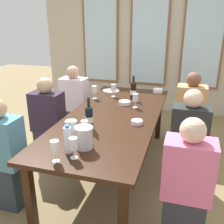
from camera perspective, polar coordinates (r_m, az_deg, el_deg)
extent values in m
plane|color=olive|center=(3.25, 0.19, -12.95)|extent=(12.00, 12.00, 0.00)
cube|color=#B9AE97|center=(5.10, 8.26, 16.44)|extent=(4.19, 0.06, 2.90)
cube|color=brown|center=(5.28, -2.51, 16.76)|extent=(0.72, 0.03, 1.88)
cube|color=silver|center=(5.26, -2.57, 16.75)|extent=(0.64, 0.01, 1.80)
cube|color=brown|center=(5.05, 8.18, 16.42)|extent=(0.72, 0.03, 1.88)
cube|color=silver|center=(5.04, 8.15, 16.40)|extent=(0.64, 0.01, 1.80)
cube|color=brown|center=(5.00, 19.40, 15.47)|extent=(0.72, 0.03, 1.88)
cube|color=silver|center=(4.98, 19.41, 15.46)|extent=(0.64, 0.01, 1.80)
cube|color=black|center=(2.91, 0.21, -1.04)|extent=(0.99, 2.37, 0.04)
cube|color=black|center=(2.39, -17.50, -17.70)|extent=(0.07, 0.07, 0.70)
cube|color=black|center=(2.12, 2.41, -22.37)|extent=(0.07, 0.07, 0.70)
cube|color=black|center=(4.13, -0.85, 0.07)|extent=(0.07, 0.07, 0.70)
cube|color=black|center=(3.98, 10.21, -1.07)|extent=(0.07, 0.07, 0.70)
cylinder|color=white|center=(3.85, -0.17, 4.74)|extent=(0.24, 0.24, 0.01)
cylinder|color=silver|center=(2.18, -6.14, -5.84)|extent=(0.14, 0.14, 0.17)
cylinder|color=silver|center=(2.14, -6.23, -3.56)|extent=(0.16, 0.16, 0.02)
cylinder|color=black|center=(2.54, -5.05, -1.38)|extent=(0.08, 0.07, 0.21)
cone|color=black|center=(2.50, -5.13, 1.14)|extent=(0.08, 0.07, 0.02)
cylinder|color=black|center=(2.48, -5.17, 2.22)|extent=(0.03, 0.03, 0.08)
cylinder|color=white|center=(2.54, -5.04, -1.61)|extent=(0.08, 0.08, 0.06)
cylinder|color=black|center=(3.44, 4.67, 4.52)|extent=(0.08, 0.07, 0.22)
cone|color=black|center=(3.41, 4.73, 6.47)|extent=(0.08, 0.07, 0.02)
cylinder|color=black|center=(3.39, 4.76, 7.28)|extent=(0.03, 0.03, 0.08)
cylinder|color=white|center=(3.44, 4.67, 4.34)|extent=(0.08, 0.08, 0.06)
cylinder|color=white|center=(2.67, 5.48, -2.23)|extent=(0.12, 0.12, 0.04)
cylinder|color=white|center=(3.82, 10.01, 4.63)|extent=(0.14, 0.14, 0.05)
cylinder|color=white|center=(3.25, 2.79, 2.03)|extent=(0.15, 0.15, 0.04)
cylinder|color=white|center=(2.67, -8.99, -2.38)|extent=(0.12, 0.12, 0.05)
cylinder|color=white|center=(2.12, -9.68, -6.09)|extent=(0.06, 0.06, 0.22)
cylinder|color=blue|center=(2.07, -9.87, -3.12)|extent=(0.04, 0.04, 0.02)
cylinder|color=white|center=(3.16, 5.07, 1.02)|extent=(0.06, 0.06, 0.00)
cylinder|color=white|center=(3.14, 5.09, 1.70)|extent=(0.01, 0.01, 0.07)
cylinder|color=white|center=(3.12, 5.14, 3.18)|extent=(0.07, 0.07, 0.09)
cylinder|color=white|center=(2.08, -8.31, -9.89)|extent=(0.06, 0.06, 0.00)
cylinder|color=white|center=(2.06, -8.37, -8.94)|extent=(0.01, 0.01, 0.07)
cylinder|color=white|center=(2.02, -8.49, -6.85)|extent=(0.07, 0.07, 0.09)
cylinder|color=white|center=(3.50, -3.84, 3.00)|extent=(0.06, 0.06, 0.00)
cylinder|color=white|center=(3.48, -3.85, 3.62)|extent=(0.01, 0.01, 0.07)
cylinder|color=white|center=(3.46, -3.88, 4.97)|extent=(0.07, 0.07, 0.09)
cylinder|color=beige|center=(3.47, -3.87, 4.47)|extent=(0.06, 0.06, 0.03)
cylinder|color=white|center=(2.39, -8.57, -5.75)|extent=(0.06, 0.06, 0.00)
cylinder|color=white|center=(2.37, -8.62, -4.90)|extent=(0.01, 0.01, 0.07)
cylinder|color=white|center=(2.34, -8.73, -3.01)|extent=(0.07, 0.07, 0.09)
cylinder|color=white|center=(2.38, -5.93, -5.76)|extent=(0.06, 0.06, 0.00)
cylinder|color=white|center=(2.36, -5.97, -4.90)|extent=(0.01, 0.01, 0.07)
cylinder|color=white|center=(2.33, -6.04, -3.00)|extent=(0.07, 0.07, 0.09)
cylinder|color=maroon|center=(2.34, -6.02, -3.69)|extent=(0.06, 0.06, 0.03)
cylinder|color=white|center=(3.58, 0.33, 3.45)|extent=(0.06, 0.06, 0.00)
cylinder|color=white|center=(3.56, 0.33, 4.05)|extent=(0.01, 0.01, 0.07)
cylinder|color=white|center=(3.54, 0.33, 5.37)|extent=(0.07, 0.07, 0.09)
cylinder|color=beige|center=(3.55, 0.33, 4.92)|extent=(0.06, 0.06, 0.03)
cylinder|color=white|center=(2.07, -12.18, -10.46)|extent=(0.06, 0.06, 0.00)
cylinder|color=white|center=(2.05, -12.26, -9.51)|extent=(0.01, 0.01, 0.07)
cylinder|color=white|center=(2.01, -12.44, -7.40)|extent=(0.07, 0.07, 0.09)
cube|color=#28333C|center=(2.85, -21.83, -14.44)|extent=(0.32, 0.24, 0.45)
cube|color=teal|center=(2.63, -23.15, -6.02)|extent=(0.38, 0.24, 0.48)
cube|color=#313037|center=(2.38, 15.21, -21.55)|extent=(0.32, 0.24, 0.45)
cube|color=pink|center=(2.10, 16.40, -12.01)|extent=(0.38, 0.24, 0.48)
sphere|color=beige|center=(1.95, 17.35, -3.87)|extent=(0.19, 0.19, 0.19)
cube|color=#373540|center=(4.06, -7.99, -2.38)|extent=(0.32, 0.24, 0.45)
cube|color=silver|center=(3.91, -8.32, 3.92)|extent=(0.38, 0.24, 0.48)
sphere|color=tan|center=(3.83, -8.57, 8.59)|extent=(0.19, 0.19, 0.19)
cube|color=#3A3130|center=(3.77, 16.20, -4.90)|extent=(0.32, 0.24, 0.45)
cube|color=tan|center=(3.60, 16.92, 1.81)|extent=(0.38, 0.24, 0.48)
sphere|color=brown|center=(3.52, 17.47, 6.83)|extent=(0.19, 0.19, 0.19)
cube|color=#312A35|center=(3.44, -13.35, -7.19)|extent=(0.32, 0.24, 0.45)
cube|color=#2F2132|center=(3.25, -14.01, 0.10)|extent=(0.38, 0.24, 0.48)
sphere|color=tan|center=(3.16, -14.51, 5.64)|extent=(0.19, 0.19, 0.19)
cube|color=#253541|center=(3.02, 15.82, -11.60)|extent=(0.32, 0.24, 0.45)
cube|color=#242724|center=(2.81, 16.73, -3.49)|extent=(0.38, 0.24, 0.48)
sphere|color=beige|center=(2.70, 17.42, 2.85)|extent=(0.19, 0.19, 0.19)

